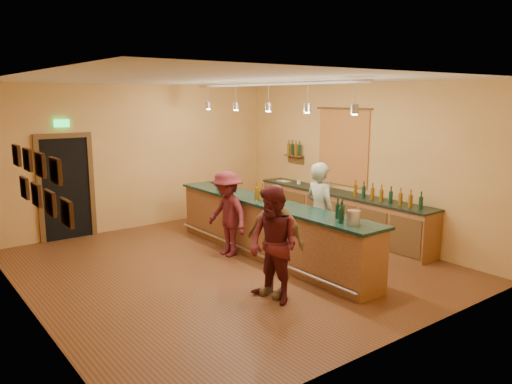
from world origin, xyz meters
TOP-DOWN VIEW (x-y plane):
  - floor at (0.00, 0.00)m, footprint 7.00×7.00m
  - ceiling at (0.00, 0.00)m, footprint 6.50×7.00m
  - wall_back at (0.00, 3.50)m, footprint 6.50×0.02m
  - wall_front at (0.00, -3.50)m, footprint 6.50×0.02m
  - wall_left at (-3.25, 0.00)m, footprint 0.02×7.00m
  - wall_right at (3.25, 0.00)m, footprint 0.02×7.00m
  - doorway at (-1.70, 3.47)m, footprint 1.15×0.09m
  - tapestry at (3.23, 0.40)m, footprint 0.03×1.40m
  - bottle_shelf at (3.17, 1.90)m, footprint 0.17×0.55m
  - picture_grid at (-3.21, -0.75)m, footprint 0.06×2.20m
  - back_counter at (2.97, 0.18)m, footprint 0.60×4.55m
  - tasting_bar at (0.86, -0.00)m, footprint 0.74×5.10m
  - pendant_track at (0.87, -0.00)m, footprint 0.11×4.60m
  - bartender at (1.42, -0.79)m, footprint 0.45×0.67m
  - customer_a at (-0.36, -1.66)m, footprint 0.73×0.89m
  - customer_b at (-0.18, -1.47)m, footprint 0.64×1.05m
  - customer_c at (0.32, 0.52)m, footprint 0.63×1.05m
  - bar_stool at (2.06, 2.20)m, footprint 0.30×0.30m

SIDE VIEW (x-z plane):
  - floor at x=0.00m, z-range 0.00..0.00m
  - bar_stool at x=2.06m, z-range 0.17..0.79m
  - back_counter at x=2.97m, z-range -0.15..1.12m
  - tasting_bar at x=0.86m, z-range -0.08..1.30m
  - customer_c at x=0.32m, z-range 0.00..1.60m
  - customer_b at x=-0.18m, z-range 0.00..1.68m
  - customer_a at x=-0.36m, z-range 0.00..1.69m
  - bartender at x=1.42m, z-range 0.00..1.81m
  - doorway at x=-1.70m, z-range -0.11..2.36m
  - wall_back at x=0.00m, z-range 0.00..3.20m
  - wall_front at x=0.00m, z-range 0.00..3.20m
  - wall_left at x=-3.25m, z-range 0.00..3.20m
  - wall_right at x=3.25m, z-range 0.00..3.20m
  - bottle_shelf at x=3.17m, z-range 1.39..1.94m
  - tapestry at x=3.23m, z-range 1.05..2.65m
  - picture_grid at x=-3.21m, z-range 1.60..2.30m
  - pendant_track at x=0.87m, z-range 2.73..3.24m
  - ceiling at x=0.00m, z-range 3.19..3.21m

